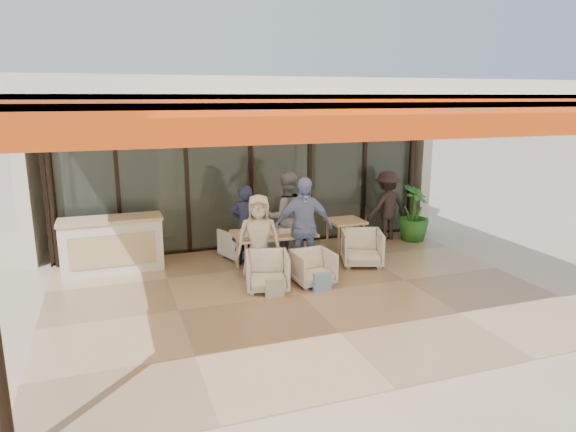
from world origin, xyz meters
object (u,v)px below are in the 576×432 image
(dining_table, at_px, (273,235))
(side_table, at_px, (345,225))
(chair_far_right, at_px, (279,240))
(diner_cream, at_px, (259,238))
(diner_navy, at_px, (246,226))
(chair_near_right, at_px, (313,266))
(diner_grey, at_px, (287,217))
(side_chair, at_px, (362,246))
(chair_near_left, at_px, (267,270))
(potted_palm, at_px, (414,213))
(chair_far_left, at_px, (240,242))
(diner_periwinkle, at_px, (303,227))
(host_counter, at_px, (112,244))
(standing_woman, at_px, (387,206))

(dining_table, bearing_deg, side_table, 14.22)
(chair_far_right, height_order, diner_cream, diner_cream)
(diner_navy, bearing_deg, chair_near_right, 140.35)
(diner_grey, xyz_separation_m, side_chair, (1.28, -0.76, -0.52))
(chair_near_left, xyz_separation_m, potted_palm, (4.04, 1.82, 0.28))
(potted_palm, bearing_deg, side_table, -167.25)
(side_table, relative_size, potted_palm, 0.58)
(diner_cream, bearing_deg, dining_table, 63.39)
(side_table, relative_size, side_chair, 0.96)
(chair_far_right, relative_size, chair_near_left, 0.81)
(side_chair, bearing_deg, diner_cream, -157.04)
(diner_cream, distance_m, side_chair, 2.16)
(diner_cream, xyz_separation_m, potted_palm, (4.04, 1.32, -0.14))
(chair_near_right, bearing_deg, chair_near_left, 176.15)
(dining_table, height_order, chair_far_left, dining_table)
(diner_periwinkle, height_order, potted_palm, diner_periwinkle)
(chair_far_right, bearing_deg, chair_near_right, 95.52)
(diner_navy, distance_m, potted_palm, 4.06)
(chair_far_left, relative_size, side_table, 0.93)
(chair_far_right, bearing_deg, potted_palm, -175.88)
(host_counter, relative_size, diner_periwinkle, 1.01)
(chair_near_left, relative_size, diner_periwinkle, 0.40)
(dining_table, xyz_separation_m, diner_periwinkle, (0.43, -0.46, 0.23))
(chair_far_right, height_order, side_chair, side_chair)
(chair_near_right, relative_size, diner_cream, 0.43)
(potted_palm, bearing_deg, diner_grey, -172.48)
(host_counter, relative_size, diner_navy, 1.16)
(diner_navy, distance_m, side_table, 2.13)
(chair_near_right, height_order, diner_cream, diner_cream)
(dining_table, distance_m, chair_far_left, 1.09)
(diner_grey, relative_size, side_table, 2.43)
(diner_navy, xyz_separation_m, side_table, (2.12, -0.01, -0.16))
(chair_far_left, height_order, side_table, side_table)
(standing_woman, xyz_separation_m, potted_palm, (0.55, -0.26, -0.15))
(potted_palm, bearing_deg, diner_cream, -161.86)
(host_counter, bearing_deg, side_chair, -15.18)
(chair_far_right, height_order, diner_grey, diner_grey)
(chair_near_right, height_order, potted_palm, potted_palm)
(chair_near_right, height_order, diner_grey, diner_grey)
(chair_far_left, relative_size, potted_palm, 0.53)
(chair_far_right, xyz_separation_m, diner_periwinkle, (0.00, -1.40, 0.62))
(dining_table, height_order, chair_near_left, dining_table)
(diner_periwinkle, bearing_deg, chair_near_left, -140.93)
(host_counter, relative_size, diner_cream, 1.18)
(diner_grey, height_order, potted_palm, diner_grey)
(chair_near_left, height_order, side_table, side_table)
(dining_table, bearing_deg, chair_far_right, 65.73)
(host_counter, relative_size, side_chair, 2.39)
(chair_near_right, xyz_separation_m, side_chair, (1.28, 0.64, 0.05))
(diner_periwinkle, distance_m, standing_woman, 3.08)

